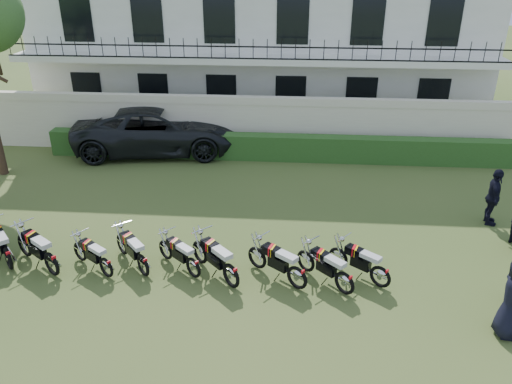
% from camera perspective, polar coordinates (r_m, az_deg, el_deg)
% --- Properties ---
extents(ground, '(100.00, 100.00, 0.00)m').
position_cam_1_polar(ground, '(13.55, -3.36, -7.48)').
color(ground, '#3A5120').
rests_on(ground, ground).
extents(perimeter_wall, '(30.00, 0.35, 2.30)m').
position_cam_1_polar(perimeter_wall, '(20.28, -0.46, 7.77)').
color(perimeter_wall, beige).
rests_on(perimeter_wall, ground).
extents(hedge, '(18.00, 0.60, 1.00)m').
position_cam_1_polar(hedge, '(19.69, 2.25, 5.12)').
color(hedge, '#244619').
rests_on(hedge, ground).
extents(building, '(20.40, 9.60, 7.40)m').
position_cam_1_polar(building, '(25.51, 0.71, 17.33)').
color(building, white).
rests_on(building, ground).
extents(motorcycle_1, '(1.34, 1.46, 1.03)m').
position_cam_1_polar(motorcycle_1, '(14.29, -26.56, -6.32)').
color(motorcycle_1, black).
rests_on(motorcycle_1, ground).
extents(motorcycle_2, '(1.70, 1.26, 1.10)m').
position_cam_1_polar(motorcycle_2, '(13.56, -22.41, -7.06)').
color(motorcycle_2, black).
rests_on(motorcycle_2, ground).
extents(motorcycle_3, '(1.43, 1.04, 0.92)m').
position_cam_1_polar(motorcycle_3, '(13.09, -16.81, -7.77)').
color(motorcycle_3, black).
rests_on(motorcycle_3, ground).
extents(motorcycle_4, '(1.30, 1.44, 1.01)m').
position_cam_1_polar(motorcycle_4, '(12.88, -12.83, -7.62)').
color(motorcycle_4, black).
rests_on(motorcycle_4, ground).
extents(motorcycle_5, '(1.36, 1.18, 0.94)m').
position_cam_1_polar(motorcycle_5, '(12.62, -7.21, -8.06)').
color(motorcycle_5, black).
rests_on(motorcycle_5, ground).
extents(motorcycle_6, '(1.45, 1.50, 1.08)m').
position_cam_1_polar(motorcycle_6, '(12.16, -2.88, -8.92)').
color(motorcycle_6, black).
rests_on(motorcycle_6, ground).
extents(motorcycle_7, '(1.56, 1.25, 1.04)m').
position_cam_1_polar(motorcycle_7, '(12.14, 4.74, -9.15)').
color(motorcycle_7, black).
rests_on(motorcycle_7, ground).
extents(motorcycle_8, '(1.39, 1.35, 1.01)m').
position_cam_1_polar(motorcycle_8, '(12.13, 10.13, -9.65)').
color(motorcycle_8, black).
rests_on(motorcycle_8, ground).
extents(motorcycle_9, '(1.46, 1.19, 0.98)m').
position_cam_1_polar(motorcycle_9, '(12.54, 14.08, -8.85)').
color(motorcycle_9, black).
rests_on(motorcycle_9, ground).
extents(suv, '(7.02, 3.96, 1.85)m').
position_cam_1_polar(suv, '(20.78, -11.12, 7.01)').
color(suv, black).
rests_on(suv, ground).
extents(officer_5, '(0.62, 1.10, 1.77)m').
position_cam_1_polar(officer_5, '(16.31, 25.49, -0.54)').
color(officer_5, black).
rests_on(officer_5, ground).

